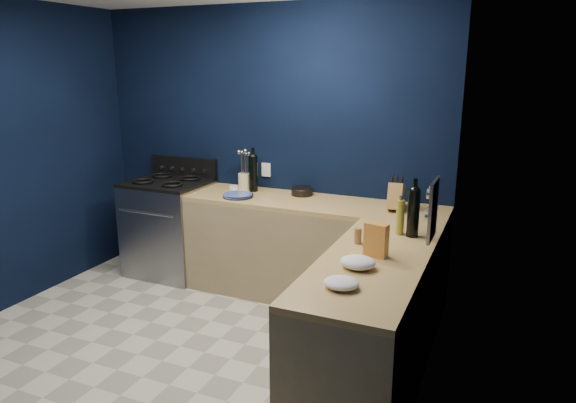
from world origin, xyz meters
The scene contains 26 objects.
floor centered at (0.00, 0.00, -0.01)m, with size 3.50×3.50×0.02m, color #B9B4A2.
wall_back centered at (0.00, 1.76, 1.30)m, with size 3.50×0.02×2.60m, color black.
wall_right centered at (1.76, 0.00, 1.30)m, with size 0.02×3.50×2.60m, color black.
cab_back centered at (0.60, 1.44, 0.43)m, with size 2.30×0.63×0.86m, color #96825B.
top_back centered at (0.60, 1.44, 0.88)m, with size 2.30×0.63×0.04m, color olive.
cab_right centered at (1.44, 0.29, 0.43)m, with size 0.63×1.67×0.86m, color #96825B.
top_right centered at (1.44, 0.29, 0.88)m, with size 0.63×1.67×0.04m, color olive.
gas_range centered at (-0.93, 1.42, 0.46)m, with size 0.76×0.66×0.92m, color gray.
oven_door centered at (-0.93, 1.10, 0.45)m, with size 0.59×0.02×0.42m, color black.
cooktop centered at (-0.93, 1.42, 0.94)m, with size 0.76×0.66×0.03m, color black.
backguard centered at (-0.93, 1.72, 1.04)m, with size 0.76×0.06×0.20m, color black.
spice_panel centered at (1.74, 0.55, 1.18)m, with size 0.02×0.28×0.38m, color gray.
wall_outlet centered at (0.00, 1.74, 1.08)m, with size 0.09×0.02×0.13m, color white.
plate_stack centered at (-0.08, 1.30, 0.92)m, with size 0.26×0.26×0.03m, color #3E4D95.
ramekin centered at (-0.26, 1.56, 0.92)m, with size 0.09×0.09×0.04m, color white.
utensil_crock centered at (-0.16, 1.60, 0.98)m, with size 0.12×0.12×0.16m, color beige.
wine_bottle_back centered at (-0.05, 1.57, 1.07)m, with size 0.08×0.08×0.33m, color black.
lemon_basket centered at (0.42, 1.61, 0.94)m, with size 0.20×0.20×0.07m, color black.
knife_block centered at (1.32, 1.46, 1.01)m, with size 0.12×0.19×0.21m, color olive.
wine_bottle_right centered at (1.57, 0.82, 1.07)m, with size 0.08×0.08×0.33m, color black.
oil_bottle centered at (1.48, 0.83, 1.02)m, with size 0.06×0.06×0.25m, color olive.
spice_jar_near centered at (1.26, 0.52, 0.95)m, with size 0.05×0.05×0.11m, color olive.
spice_jar_far centered at (1.39, 0.42, 0.94)m, with size 0.04×0.04×0.09m, color olive.
crouton_bag centered at (1.43, 0.34, 1.01)m, with size 0.14×0.07×0.21m, color red.
towel_front centered at (1.39, 0.10, 0.94)m, with size 0.21×0.18×0.07m, color white.
towel_end centered at (1.38, -0.20, 0.93)m, with size 0.19×0.17×0.06m, color white.
Camera 1 is at (2.15, -2.67, 2.06)m, focal length 32.37 mm.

